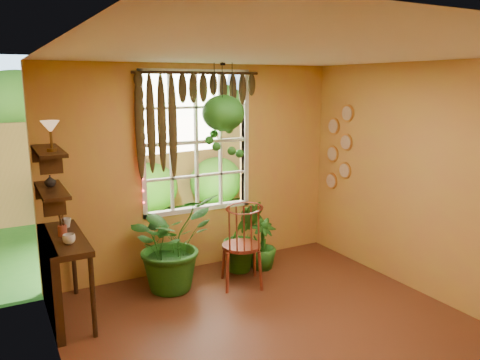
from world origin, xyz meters
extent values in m
plane|color=#542718|center=(0.00, 0.00, 0.00)|extent=(4.50, 4.50, 0.00)
plane|color=white|center=(0.00, 0.00, 2.70)|extent=(4.50, 4.50, 0.00)
plane|color=#C67F43|center=(0.00, 2.25, 1.35)|extent=(4.00, 0.00, 4.00)
plane|color=#C67F43|center=(-2.00, 0.00, 1.35)|extent=(0.00, 4.50, 4.50)
plane|color=#C67F43|center=(2.00, 0.00, 1.35)|extent=(0.00, 4.50, 4.50)
cube|color=silver|center=(0.00, 2.28, 1.70)|extent=(1.52, 0.10, 1.86)
cube|color=white|center=(0.00, 2.31, 1.70)|extent=(1.38, 0.01, 1.78)
cylinder|color=#321F0D|center=(0.00, 2.17, 2.58)|extent=(1.70, 0.04, 0.04)
cube|color=#321F0D|center=(-1.80, 1.60, 0.87)|extent=(0.40, 1.20, 0.06)
cube|color=#321F0D|center=(-1.96, 1.60, 0.45)|extent=(0.08, 1.18, 0.90)
cylinder|color=#321F0D|center=(-1.64, 1.05, 0.43)|extent=(0.05, 0.05, 0.86)
cylinder|color=#321F0D|center=(-1.64, 2.15, 0.43)|extent=(0.05, 0.05, 0.86)
cube|color=#321F0D|center=(-1.88, 1.60, 1.40)|extent=(0.25, 0.90, 0.04)
cube|color=#321F0D|center=(-1.88, 1.60, 1.80)|extent=(0.25, 0.90, 0.04)
cube|color=#1E5D1A|center=(0.00, 7.25, -0.02)|extent=(14.00, 10.00, 0.04)
cube|color=olive|center=(0.00, 5.45, 0.90)|extent=(12.00, 0.10, 1.80)
plane|color=#97C4FE|center=(0.00, 9.05, 1.55)|extent=(12.00, 0.00, 12.00)
cylinder|color=maroon|center=(0.22, 1.44, 0.50)|extent=(0.61, 0.61, 0.04)
torus|color=maroon|center=(0.15, 1.25, 1.04)|extent=(0.44, 0.19, 0.45)
imported|color=#165316|center=(-0.57, 1.76, 0.58)|extent=(1.32, 1.25, 1.16)
imported|color=#165316|center=(0.45, 1.81, 0.48)|extent=(0.63, 0.56, 0.97)
imported|color=#165316|center=(0.71, 1.77, 0.35)|extent=(0.47, 0.47, 0.70)
ellipsoid|color=black|center=(0.18, 1.85, 2.02)|extent=(0.31, 0.31, 0.19)
ellipsoid|color=#165316|center=(0.18, 1.85, 2.09)|extent=(0.52, 0.52, 0.45)
imported|color=silver|center=(-1.78, 1.34, 0.95)|extent=(0.15, 0.15, 0.10)
imported|color=beige|center=(-1.72, 1.91, 0.95)|extent=(0.14, 0.14, 0.10)
cylinder|color=brown|center=(-1.80, 1.62, 0.96)|extent=(0.09, 0.09, 0.11)
imported|color=#B2AD99|center=(-1.87, 1.71, 1.48)|extent=(0.12, 0.12, 0.12)
cylinder|color=brown|center=(-1.86, 1.41, 1.83)|extent=(0.10, 0.10, 0.03)
cylinder|color=brown|center=(-1.86, 1.41, 1.92)|extent=(0.02, 0.02, 0.18)
cone|color=slate|center=(-1.86, 1.41, 2.05)|extent=(0.18, 0.18, 0.12)
camera|label=1|loc=(-2.39, -3.33, 2.46)|focal=35.00mm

